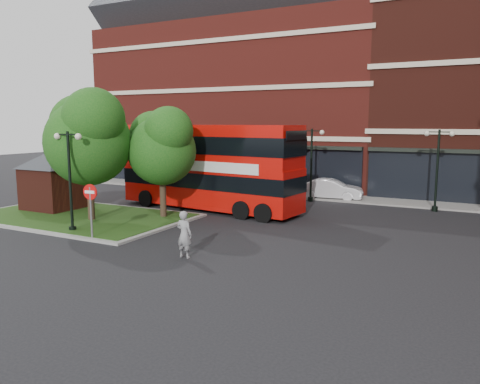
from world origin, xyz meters
The scene contains 15 objects.
ground centered at (0.00, 0.00, 0.00)m, with size 120.00×120.00×0.00m, color black.
pavement_far centered at (0.00, 16.50, 0.06)m, with size 44.00×3.00×0.12m, color slate.
terrace_far_left centered at (-8.00, 24.00, 7.00)m, with size 26.00×12.00×14.00m, color maroon.
traffic_island centered at (-8.00, 3.00, 0.07)m, with size 12.60×7.60×0.15m.
kiosk centered at (-11.00, 4.00, 2.32)m, with size 6.51×6.51×3.60m.
tree_island_west centered at (-6.60, 2.58, 4.79)m, with size 5.40×4.71×7.21m.
tree_island_east centered at (-3.58, 5.06, 4.24)m, with size 4.46×3.90×6.29m.
lamp_island centered at (-5.50, 0.20, 2.83)m, with size 1.72×0.36×5.00m.
lamp_far_left centered at (2.00, 14.50, 2.83)m, with size 1.72×0.36×5.00m.
lamp_far_right centered at (10.00, 14.50, 2.83)m, with size 1.72×0.36×5.00m.
bus centered at (-2.70, 8.67, 3.03)m, with size 12.34×4.16×4.62m.
woman centered at (1.91, -0.89, 0.96)m, with size 0.70×0.46×1.93m, color gray.
car_silver centered at (-1.21, 14.50, 0.74)m, with size 1.76×4.37×1.49m, color #A6A7AD.
car_white centered at (3.00, 16.00, 0.73)m, with size 1.54×4.40×1.45m, color white.
no_entry_sign centered at (-3.50, -0.50, 1.88)m, with size 0.73×0.16×2.63m.
Camera 1 is at (12.30, -16.16, 5.42)m, focal length 35.00 mm.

